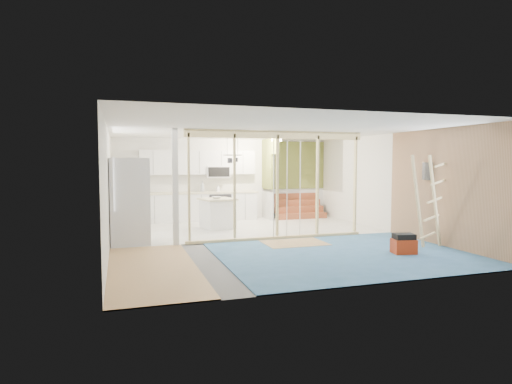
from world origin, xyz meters
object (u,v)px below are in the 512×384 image
object	(u,v)px
island	(218,214)
toolbox	(404,244)
fridge	(130,201)
ladder	(429,201)

from	to	relation	value
island	toolbox	world-z (taller)	island
fridge	ladder	size ratio (longest dim) A/B	0.98
island	toolbox	distance (m)	5.22
island	toolbox	bearing A→B (deg)	-69.37
fridge	toolbox	distance (m)	5.95
island	ladder	bearing A→B (deg)	-59.55
fridge	island	distance (m)	2.91
island	ladder	size ratio (longest dim) A/B	0.52
fridge	toolbox	bearing A→B (deg)	-29.39
island	ladder	world-z (taller)	ladder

